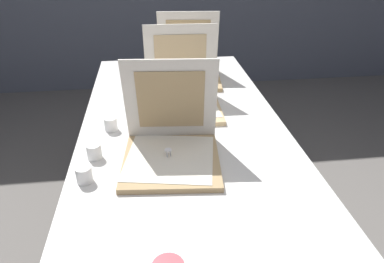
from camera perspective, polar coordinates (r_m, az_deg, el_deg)
The scene contains 7 objects.
table at distance 1.66m, azimuth -1.34°, elevation -0.66°, with size 0.94×2.04×0.72m.
pizza_box_front at distance 1.38m, azimuth -3.39°, elevation -2.46°, with size 0.40×0.40×0.38m.
pizza_box_middle at distance 1.81m, azimuth -1.50°, elevation 5.60°, with size 0.38×0.38×0.39m.
pizza_box_back at distance 2.18m, azimuth -0.54°, elevation 9.88°, with size 0.40×0.40×0.38m.
cup_white_near_left at distance 1.33m, azimuth -16.96°, elevation -6.62°, with size 0.06×0.06×0.06m, color white.
cup_white_near_center at distance 1.45m, azimuth -15.45°, elevation -3.10°, with size 0.06×0.06×0.06m, color white.
cup_white_mid at distance 1.64m, azimuth -12.92°, elevation 1.20°, with size 0.06×0.06×0.06m, color white.
Camera 1 is at (-0.14, -0.87, 1.51)m, focal length 33.19 mm.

